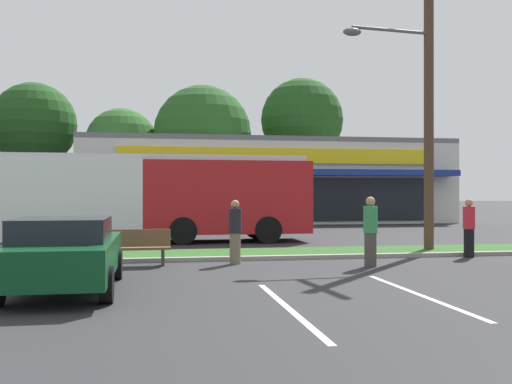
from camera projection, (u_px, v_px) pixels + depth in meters
name	position (u px, v px, depth m)	size (l,w,h in m)	color
grass_median	(322.00, 252.00, 17.82)	(56.00, 2.20, 0.12)	#2D5B23
curb_lip	(334.00, 257.00, 16.62)	(56.00, 0.24, 0.12)	#99968C
parking_stripe_0	(288.00, 308.00, 9.50)	(0.12, 4.80, 0.01)	silver
parking_stripe_1	(419.00, 295.00, 10.74)	(0.12, 4.80, 0.01)	silver
storefront_building	(258.00, 182.00, 40.22)	(22.78, 14.09, 5.20)	beige
tree_left	(34.00, 125.00, 47.44)	(6.76, 6.76, 10.75)	#473323
tree_mid_left	(122.00, 145.00, 47.19)	(5.85, 5.85, 8.65)	#473323
tree_mid	(203.00, 134.00, 46.75)	(7.75, 7.75, 10.41)	#473323
tree_mid_right	(302.00, 120.00, 49.03)	(6.85, 6.85, 11.40)	#473323
utility_pole	(424.00, 89.00, 18.16)	(3.07, 2.40, 9.45)	#4C3826
city_bus	(158.00, 195.00, 22.02)	(11.40, 2.78, 3.25)	#AD191E
bus_stop_bench	(139.00, 247.00, 14.87)	(1.60, 0.45, 0.95)	brown
car_3	(64.00, 253.00, 11.09)	(1.98, 4.52, 1.40)	#0C3F1E
pedestrian_near_bench	(235.00, 232.00, 15.37)	(0.34, 0.34, 1.68)	#726651
pedestrian_mid	(469.00, 228.00, 16.97)	(0.34, 0.34, 1.69)	black
pedestrian_far	(370.00, 232.00, 14.80)	(0.36, 0.36, 1.77)	#47423D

